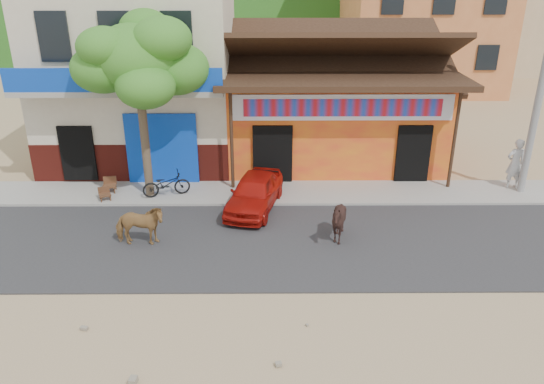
{
  "coord_description": "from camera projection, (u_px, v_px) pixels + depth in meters",
  "views": [
    {
      "loc": [
        -0.55,
        -10.83,
        7.39
      ],
      "look_at": [
        -0.45,
        3.0,
        1.4
      ],
      "focal_mm": 35.0,
      "sensor_mm": 36.0,
      "label": 1
    }
  ],
  "objects": [
    {
      "name": "pedestrian",
      "position": [
        515.0,
        164.0,
        18.33
      ],
      "size": [
        0.69,
        0.5,
        1.78
      ],
      "primitive_type": "imported",
      "rotation": [
        0.0,
        0.0,
        3.26
      ],
      "color": "silver",
      "rests_on": "sidewalk"
    },
    {
      "name": "cafe_chair_right",
      "position": [
        104.0,
        189.0,
        17.53
      ],
      "size": [
        0.49,
        0.49,
        0.79
      ],
      "primitive_type": null,
      "rotation": [
        0.0,
        0.0,
        0.43
      ],
      "color": "#4A2E18",
      "rests_on": "sidewalk"
    },
    {
      "name": "cow_dark",
      "position": [
        339.0,
        221.0,
        15.01
      ],
      "size": [
        1.51,
        1.48,
        1.25
      ],
      "primitive_type": "imported",
      "rotation": [
        0.0,
        0.0,
        -0.97
      ],
      "color": "black",
      "rests_on": "road"
    },
    {
      "name": "tree",
      "position": [
        142.0,
        108.0,
        16.93
      ],
      "size": [
        3.0,
        3.0,
        6.0
      ],
      "primitive_type": null,
      "color": "#2D721E",
      "rests_on": "sidewalk"
    },
    {
      "name": "cafe_chair_left",
      "position": [
        109.0,
        179.0,
        18.13
      ],
      "size": [
        0.49,
        0.49,
        0.94
      ],
      "primitive_type": null,
      "rotation": [
        0.0,
        0.0,
        0.13
      ],
      "color": "#4B2619",
      "rests_on": "sidewalk"
    },
    {
      "name": "utility_pole",
      "position": [
        544.0,
        75.0,
        16.8
      ],
      "size": [
        0.24,
        0.24,
        8.0
      ],
      "primitive_type": "cylinder",
      "color": "gray",
      "rests_on": "sidewalk"
    },
    {
      "name": "cafe_building",
      "position": [
        141.0,
        72.0,
        20.63
      ],
      "size": [
        7.0,
        6.0,
        7.0
      ],
      "primitive_type": "cube",
      "color": "beige",
      "rests_on": "ground"
    },
    {
      "name": "sidewalk",
      "position": [
        284.0,
        193.0,
        18.36
      ],
      "size": [
        60.0,
        2.0,
        0.12
      ],
      "primitive_type": "cube",
      "color": "gray",
      "rests_on": "ground"
    },
    {
      "name": "scooter",
      "position": [
        166.0,
        184.0,
        17.86
      ],
      "size": [
        1.69,
        1.02,
        0.84
      ],
      "primitive_type": "imported",
      "rotation": [
        0.0,
        0.0,
        1.88
      ],
      "color": "black",
      "rests_on": "sidewalk"
    },
    {
      "name": "road",
      "position": [
        288.0,
        243.0,
        15.16
      ],
      "size": [
        60.0,
        5.0,
        0.04
      ],
      "primitive_type": "cube",
      "color": "#28282B",
      "rests_on": "ground"
    },
    {
      "name": "ground",
      "position": [
        291.0,
        294.0,
        12.88
      ],
      "size": [
        120.0,
        120.0,
        0.0
      ],
      "primitive_type": "plane",
      "color": "#9E825B",
      "rests_on": "ground"
    },
    {
      "name": "red_car",
      "position": [
        255.0,
        192.0,
        17.03
      ],
      "size": [
        2.12,
        3.6,
        1.15
      ],
      "primitive_type": "imported",
      "rotation": [
        0.0,
        0.0,
        -0.24
      ],
      "color": "#A9120C",
      "rests_on": "road"
    },
    {
      "name": "cow_tan",
      "position": [
        139.0,
        226.0,
        14.8
      ],
      "size": [
        1.43,
        0.66,
        1.21
      ],
      "primitive_type": "imported",
      "rotation": [
        0.0,
        0.0,
        1.57
      ],
      "color": "olive",
      "rests_on": "road"
    },
    {
      "name": "dance_club",
      "position": [
        331.0,
        114.0,
        21.35
      ],
      "size": [
        8.0,
        6.0,
        3.6
      ],
      "primitive_type": "cube",
      "color": "orange",
      "rests_on": "ground"
    }
  ]
}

